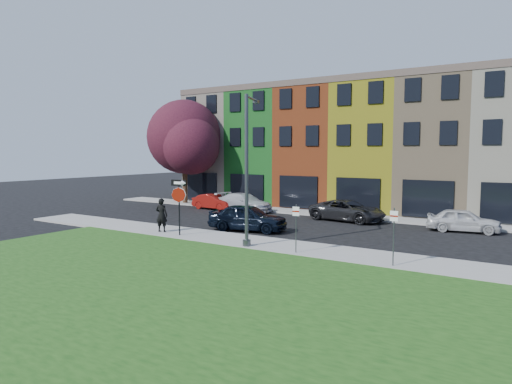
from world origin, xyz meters
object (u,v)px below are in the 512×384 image
Objects in this scene: man at (162,215)px; sedan_near at (248,218)px; street_lamp at (248,170)px; stop_sign at (179,196)px.

sedan_near is (3.66, 3.51, -0.29)m from man.
street_lamp reaches higher than man.
man is at bearing 156.16° from street_lamp.
stop_sign is 4.96m from street_lamp.
sedan_near is at bearing 59.06° from stop_sign.
sedan_near is at bearing -152.89° from man.
stop_sign is at bearing 154.43° from man.
stop_sign is 1.58× the size of man.
street_lamp is at bearing 159.43° from man.
street_lamp reaches higher than sedan_near.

